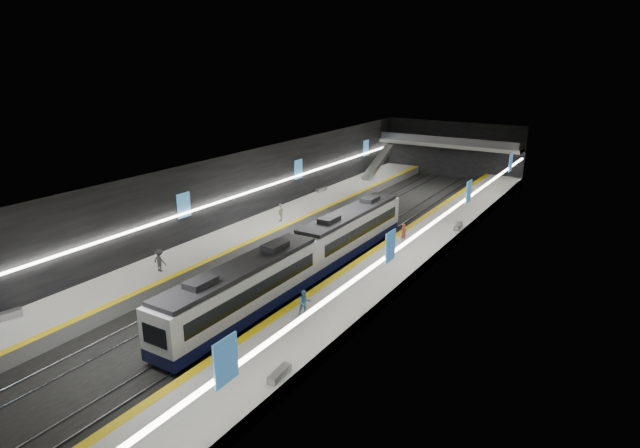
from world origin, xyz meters
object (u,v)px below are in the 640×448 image
Objects in this scene: bench_left_near at (5,316)px; passenger_left_b at (160,261)px; passenger_right_b at (304,303)px; passenger_left_a at (281,213)px; bench_right_near at (279,374)px; escalator at (378,162)px; bench_left_far at (321,189)px; bench_right_far at (458,226)px; train at (304,255)px; passenger_right_a at (404,233)px.

passenger_left_b reaches higher than bench_left_near.
passenger_left_a is at bearing 82.85° from passenger_right_b.
passenger_left_a is (-15.98, 22.26, 0.70)m from bench_right_near.
bench_left_near is at bearing -91.91° from escalator.
bench_left_far is 19.77m from bench_right_far.
bench_right_far is (0.00, 29.48, 0.03)m from bench_right_near.
bench_right_near is at bearing -56.84° from bench_left_far.
train reaches higher than passenger_left_a.
train reaches higher than bench_right_far.
passenger_left_a is at bearing -163.20° from bench_right_far.
passenger_left_a is (-8.98, 9.31, -0.28)m from train.
train is 16.84× the size of passenger_left_b.
bench_right_near is at bearing -97.51° from bench_right_far.
bench_right_near is (18.69, 4.05, -0.02)m from bench_left_near.
passenger_left_b reaches higher than passenger_right_b.
passenger_right_b is at bearing -161.14° from passenger_right_a.
train is 15.42× the size of bench_left_near.
train is 3.76× the size of escalator.
train is 14.76m from bench_right_near.
train is at bearing -56.76° from bench_left_far.
bench_left_near is 19.15m from passenger_right_b.
train reaches higher than passenger_left_b.
passenger_left_b is at bearing 132.11° from passenger_right_b.
bench_left_near is at bearing -84.92° from bench_left_far.
train is at bearing 176.23° from passenger_right_a.
escalator reaches higher than bench_right_far.
passenger_right_a reaches higher than passenger_right_b.
bench_right_near is (7.00, -12.96, -0.98)m from train.
bench_left_far is at bearing -99.76° from escalator.
passenger_right_b is (15.92, 10.62, 0.62)m from bench_left_near.
train is at bearing 76.28° from passenger_right_b.
escalator is at bearing 127.33° from bench_right_far.
bench_left_far is at bearing 71.67° from passenger_right_a.
bench_left_near is at bearing -124.51° from train.
bench_left_near is 1.07× the size of passenger_left_a.
train is at bearing 70.18° from bench_left_near.
passenger_right_b is 0.94× the size of passenger_left_a.
passenger_left_b is (-16.34, 6.73, 0.68)m from bench_right_near.
escalator is (-10.00, 33.62, 0.70)m from train.
bench_right_near is at bearing -61.62° from train.
passenger_left_a reaches higher than bench_right_near.
bench_left_near is at bearing -126.65° from bench_right_far.
escalator is 11.92m from bench_left_far.
passenger_left_a is at bearing 111.51° from passenger_right_a.
bench_right_far is (17.00, -17.10, -1.66)m from escalator.
passenger_right_b is (14.23, -40.00, -1.04)m from escalator.
passenger_right_a is 16.41m from passenger_right_b.
train is 17.12× the size of bench_right_near.
passenger_right_b is at bearing -104.42° from bench_right_far.
bench_right_far is at bearing 35.85° from passenger_right_b.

